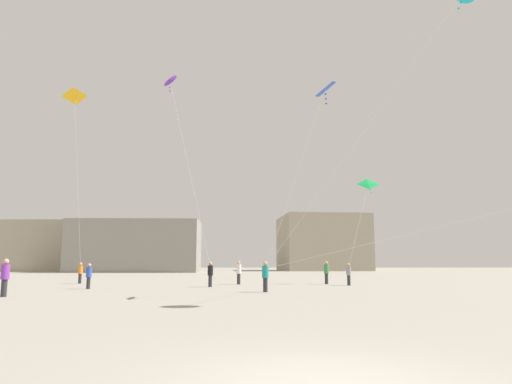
% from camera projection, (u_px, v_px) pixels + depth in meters
% --- Properties ---
extents(ground_plane, '(300.00, 300.00, 0.00)m').
position_uv_depth(ground_plane, '(323.00, 382.00, 6.49)').
color(ground_plane, '#9E9689').
extents(person_in_black, '(0.37, 0.37, 1.71)m').
position_uv_depth(person_in_black, '(210.00, 273.00, 32.08)').
color(person_in_black, '#2D2D33').
rests_on(person_in_black, ground_plane).
extents(person_in_purple, '(0.40, 0.40, 1.85)m').
position_uv_depth(person_in_purple, '(5.00, 276.00, 22.84)').
color(person_in_purple, '#2D2D33').
rests_on(person_in_purple, ground_plane).
extents(person_in_white, '(0.39, 0.39, 1.78)m').
position_uv_depth(person_in_white, '(239.00, 272.00, 35.87)').
color(person_in_white, '#2D2D33').
rests_on(person_in_white, ground_plane).
extents(person_in_teal, '(0.38, 0.38, 1.73)m').
position_uv_depth(person_in_teal, '(265.00, 275.00, 26.55)').
color(person_in_teal, '#2D2D33').
rests_on(person_in_teal, ground_plane).
extents(person_in_green, '(0.38, 0.38, 1.76)m').
position_uv_depth(person_in_green, '(326.00, 272.00, 36.35)').
color(person_in_green, '#2D2D33').
rests_on(person_in_green, ground_plane).
extents(person_in_orange, '(0.36, 0.36, 1.66)m').
position_uv_depth(person_in_orange, '(80.00, 272.00, 37.38)').
color(person_in_orange, '#2D2D33').
rests_on(person_in_orange, ground_plane).
extents(person_in_blue, '(0.35, 0.35, 1.61)m').
position_uv_depth(person_in_blue, '(89.00, 275.00, 29.62)').
color(person_in_blue, '#2D2D33').
rests_on(person_in_blue, ground_plane).
extents(person_in_grey, '(0.35, 0.35, 1.61)m').
position_uv_depth(person_in_grey, '(349.00, 273.00, 34.18)').
color(person_in_grey, '#2D2D33').
rests_on(person_in_grey, ground_plane).
extents(kite_emerald_delta, '(3.19, 3.02, 7.09)m').
position_uv_depth(kite_emerald_delta, '(368.00, 185.00, 37.90)').
color(kite_emerald_delta, green).
extents(kite_cobalt_delta, '(3.45, 4.78, 9.65)m').
position_uv_depth(kite_cobalt_delta, '(324.00, 92.00, 24.29)').
color(kite_cobalt_delta, blue).
extents(kite_violet_diamond, '(3.43, 3.12, 13.07)m').
position_uv_depth(kite_violet_diamond, '(170.00, 82.00, 31.46)').
color(kite_violet_diamond, purple).
extents(kite_amber_delta, '(1.52, 4.40, 13.33)m').
position_uv_depth(kite_amber_delta, '(75.00, 100.00, 35.47)').
color(kite_amber_delta, yellow).
extents(building_left_hall, '(24.58, 10.71, 9.55)m').
position_uv_depth(building_left_hall, '(51.00, 246.00, 89.68)').
color(building_left_hall, '#A39984').
rests_on(building_left_hall, ground_plane).
extents(building_centre_hall, '(22.36, 9.56, 9.04)m').
position_uv_depth(building_centre_hall, '(136.00, 246.00, 81.96)').
color(building_centre_hall, gray).
rests_on(building_centre_hall, ground_plane).
extents(building_right_hall, '(18.08, 18.65, 11.51)m').
position_uv_depth(building_right_hall, '(322.00, 243.00, 99.67)').
color(building_right_hall, '#A39984').
rests_on(building_right_hall, ground_plane).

